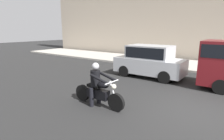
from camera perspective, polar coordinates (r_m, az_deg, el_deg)
The scene contains 3 objects.
ground_plane at distance 6.84m, azimuth 25.90°, elevation -11.69°, with size 80.00×80.00×0.00m, color black.
motorcycle_with_rider_black_leather at distance 6.48m, azimuth -4.41°, elevation -5.75°, with size 2.18×0.70×1.54m.
parked_hatchback_silver at distance 10.60m, azimuth 11.57°, elevation 2.84°, with size 3.84×1.76×1.80m.
Camera 1 is at (0.93, -6.23, 2.64)m, focal length 29.45 mm.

